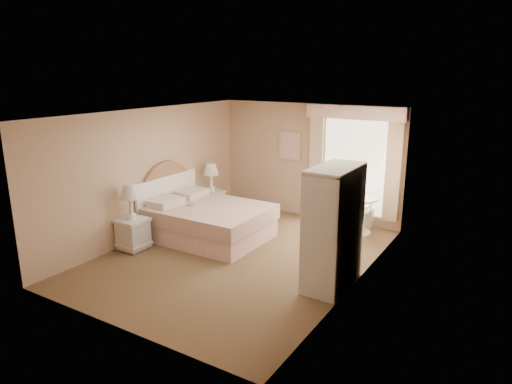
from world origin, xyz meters
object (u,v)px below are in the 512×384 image
Objects in this scene: nightstand_far at (212,196)px; armoire at (333,238)px; cafe_chair at (362,208)px; round_table at (359,209)px; nightstand_near at (132,225)px; bed at (204,219)px.

nightstand_far is 4.10m from armoire.
cafe_chair is (3.20, 0.82, 0.03)m from nightstand_far.
nightstand_far is 1.45× the size of cafe_chair.
armoire reaches higher than round_table.
round_table is at bearing 42.91° from nightstand_near.
nightstand_near is at bearing -171.47° from armoire.
nightstand_near is 1.03× the size of nightstand_far.
nightstand_near reaches higher than round_table.
bed reaches higher than cafe_chair.
nightstand_far is (-0.00, 2.38, -0.01)m from nightstand_near.
nightstand_far reaches higher than round_table.
cafe_chair is at bearing 44.97° from nightstand_near.
armoire reaches higher than nightstand_far.
nightstand_near is at bearing -121.44° from bed.
nightstand_near is 4.38m from round_table.
cafe_chair is 2.71m from armoire.
bed is 1.19× the size of armoire.
nightstand_near is 1.49× the size of cafe_chair.
nightstand_near reaches higher than cafe_chair.
cafe_chair is at bearing 39.11° from bed.
armoire is (3.65, 0.55, 0.31)m from nightstand_near.
bed is 1.39m from nightstand_near.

